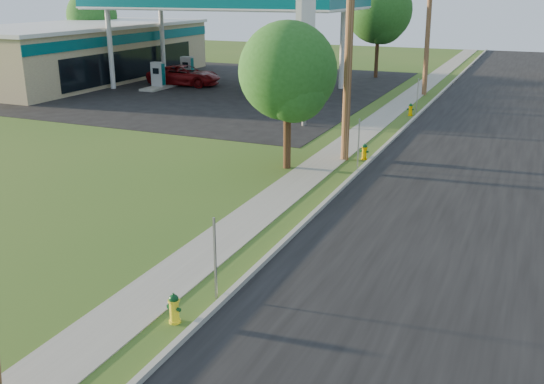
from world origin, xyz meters
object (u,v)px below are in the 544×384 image
(hydrant_far, at_px, (410,110))
(fuel_pump_ne, at_px, (273,86))
(car_red, at_px, (184,75))
(fuel_pump_sw, at_px, (187,72))
(fuel_pump_se, at_px, (296,79))
(hydrant_mid, at_px, (364,152))
(fuel_pump_nw, at_px, (158,79))
(tree_lot, at_px, (380,13))
(utility_pole_far, at_px, (429,22))
(hydrant_near, at_px, (174,308))
(price_pylon, at_px, (306,18))
(tree_verge, at_px, (289,75))
(utility_pole_mid, at_px, (349,39))
(tree_back, at_px, (93,18))

(hydrant_far, bearing_deg, fuel_pump_ne, 165.10)
(car_red, bearing_deg, fuel_pump_sw, 16.05)
(fuel_pump_se, height_order, hydrant_mid, fuel_pump_se)
(fuel_pump_nw, distance_m, tree_lot, 18.11)
(utility_pole_far, bearing_deg, tree_lot, 125.67)
(utility_pole_far, bearing_deg, hydrant_near, -89.03)
(utility_pole_far, bearing_deg, price_pylon, -107.33)
(hydrant_mid, bearing_deg, hydrant_near, -90.85)
(utility_pole_far, bearing_deg, tree_verge, -94.67)
(fuel_pump_se, distance_m, hydrant_mid, 19.26)
(fuel_pump_ne, height_order, hydrant_far, fuel_pump_ne)
(utility_pole_mid, bearing_deg, fuel_pump_sw, 136.48)
(fuel_pump_ne, height_order, tree_lot, tree_lot)
(tree_lot, bearing_deg, fuel_pump_se, -116.43)
(hydrant_mid, distance_m, hydrant_far, 10.12)
(fuel_pump_nw, relative_size, fuel_pump_se, 1.00)
(utility_pole_mid, xyz_separation_m, hydrant_mid, (0.76, 0.34, -4.61))
(fuel_pump_se, bearing_deg, tree_lot, 63.57)
(tree_lot, bearing_deg, fuel_pump_ne, -108.27)
(hydrant_mid, relative_size, car_red, 0.13)
(utility_pole_mid, distance_m, tree_lot, 25.41)
(utility_pole_far, relative_size, fuel_pump_nw, 2.97)
(fuel_pump_nw, height_order, tree_back, tree_back)
(fuel_pump_ne, bearing_deg, fuel_pump_se, 90.00)
(utility_pole_far, relative_size, hydrant_mid, 13.61)
(price_pylon, height_order, tree_verge, price_pylon)
(tree_back, bearing_deg, car_red, -26.28)
(fuel_pump_sw, relative_size, hydrant_far, 4.48)
(utility_pole_mid, distance_m, price_pylon, 6.76)
(fuel_pump_se, relative_size, tree_back, 0.47)
(tree_lot, bearing_deg, fuel_pump_sw, -148.53)
(fuel_pump_sw, distance_m, hydrant_far, 19.68)
(utility_pole_far, relative_size, car_red, 1.76)
(hydrant_far, bearing_deg, tree_lot, 111.25)
(fuel_pump_sw, bearing_deg, hydrant_far, -19.42)
(fuel_pump_sw, distance_m, fuel_pump_se, 9.00)
(fuel_pump_se, relative_size, price_pylon, 0.47)
(fuel_pump_ne, relative_size, car_red, 0.59)
(fuel_pump_se, xyz_separation_m, car_red, (-8.14, -1.86, 0.03))
(utility_pole_mid, relative_size, tree_back, 1.44)
(car_red, bearing_deg, tree_lot, -59.77)
(fuel_pump_nw, xyz_separation_m, tree_verge, (16.25, -15.20, 2.97))
(tree_lot, bearing_deg, tree_back, -173.07)
(tree_back, bearing_deg, tree_verge, -39.72)
(hydrant_far, bearing_deg, hydrant_near, -90.27)
(utility_pole_far, height_order, tree_verge, utility_pole_far)
(tree_lot, height_order, hydrant_mid, tree_lot)
(utility_pole_far, height_order, fuel_pump_se, utility_pole_far)
(tree_verge, bearing_deg, price_pylon, 106.28)
(fuel_pump_ne, height_order, fuel_pump_se, same)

